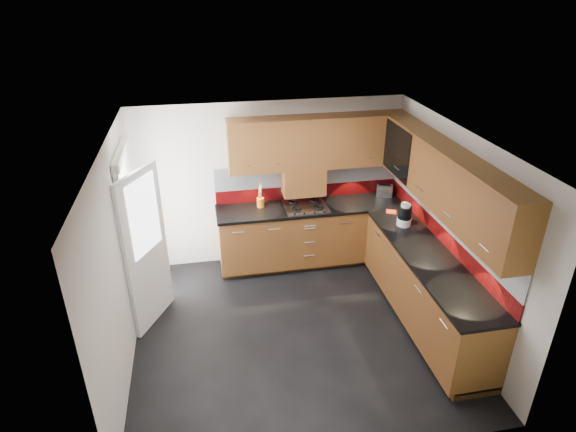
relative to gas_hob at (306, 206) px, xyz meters
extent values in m
cube|color=black|center=(-0.45, -1.47, -0.97)|extent=(4.00, 3.80, 0.02)
cube|color=white|center=(-0.45, -1.47, 1.49)|extent=(4.00, 3.80, 0.10)
cube|color=beige|center=(-0.45, 0.37, 0.24)|extent=(4.00, 0.08, 2.64)
cube|color=beige|center=(-0.45, -3.31, 0.24)|extent=(4.00, 0.08, 2.64)
cube|color=beige|center=(-2.39, -1.47, 0.24)|extent=(0.08, 3.80, 2.64)
cube|color=beige|center=(1.49, -1.47, 0.24)|extent=(0.08, 3.80, 2.64)
cube|color=brown|center=(0.10, 0.03, -0.48)|extent=(2.70, 0.60, 0.95)
cube|color=#5E3316|center=(1.15, -1.57, -0.48)|extent=(0.60, 2.60, 0.95)
cube|color=#3C2810|center=(0.10, 0.06, -0.91)|extent=(2.70, 0.54, 0.10)
cube|color=#3C2810|center=(1.18, -1.57, -0.91)|extent=(0.54, 2.60, 0.10)
cube|color=black|center=(0.09, 0.02, -0.04)|extent=(2.72, 0.62, 0.04)
cube|color=black|center=(1.14, -1.59, -0.04)|extent=(0.62, 2.60, 0.04)
cube|color=maroon|center=(0.10, 0.32, 0.08)|extent=(2.70, 0.02, 0.20)
cube|color=silver|center=(0.10, 0.32, 0.35)|extent=(2.70, 0.02, 0.34)
cube|color=maroon|center=(1.44, -1.27, 0.08)|extent=(0.02, 3.20, 0.20)
cube|color=silver|center=(1.44, -1.27, 0.35)|extent=(0.02, 3.20, 0.34)
cube|color=brown|center=(0.20, 0.17, 0.88)|extent=(2.50, 0.33, 0.72)
cube|color=#5E3316|center=(1.28, -1.43, 0.88)|extent=(0.33, 2.87, 0.72)
cube|color=silver|center=(0.05, -0.01, 0.67)|extent=(1.80, 0.01, 0.16)
cube|color=silver|center=(1.11, -1.47, 0.67)|extent=(0.01, 2.00, 0.16)
cube|color=brown|center=(0.00, 0.17, 0.32)|extent=(0.60, 0.33, 0.40)
cube|color=black|center=(1.11, -0.40, 0.88)|extent=(0.01, 0.80, 0.66)
cube|color=#FFD18C|center=(1.42, -0.40, 0.88)|extent=(0.01, 0.76, 0.64)
cube|color=black|center=(1.28, -0.40, 0.90)|extent=(0.29, 0.76, 0.01)
cylinder|color=black|center=(1.28, -0.65, 1.00)|extent=(0.07, 0.07, 0.16)
cylinder|color=black|center=(1.28, -0.50, 1.00)|extent=(0.07, 0.07, 0.16)
cylinder|color=white|center=(1.28, -0.35, 1.00)|extent=(0.07, 0.07, 0.16)
cylinder|color=black|center=(1.28, -0.20, 1.00)|extent=(0.07, 0.07, 0.16)
cube|color=white|center=(-2.31, -0.57, 0.06)|extent=(0.06, 0.95, 2.04)
cube|color=white|center=(-2.13, -0.92, 0.04)|extent=(0.42, 0.73, 1.98)
cube|color=white|center=(-2.10, -0.92, 0.49)|extent=(0.28, 0.50, 0.90)
cube|color=silver|center=(0.00, 0.01, -0.01)|extent=(0.61, 0.52, 0.02)
torus|color=black|center=(-0.16, -0.11, 0.02)|extent=(0.14, 0.14, 0.02)
torus|color=black|center=(0.16, -0.11, 0.02)|extent=(0.14, 0.14, 0.02)
torus|color=black|center=(-0.16, 0.14, 0.02)|extent=(0.14, 0.14, 0.02)
torus|color=black|center=(0.16, 0.14, 0.02)|extent=(0.14, 0.14, 0.02)
cube|color=black|center=(0.00, -0.24, 0.00)|extent=(0.46, 0.04, 0.02)
cylinder|color=orange|center=(-0.63, 0.13, 0.05)|extent=(0.11, 0.11, 0.13)
cylinder|color=olive|center=(-0.62, 0.15, 0.22)|extent=(0.05, 0.02, 0.27)
cylinder|color=olive|center=(-0.62, 0.15, 0.21)|extent=(0.04, 0.04, 0.25)
cylinder|color=olive|center=(-0.63, 0.15, 0.23)|extent=(0.06, 0.02, 0.29)
cylinder|color=olive|center=(-0.61, 0.14, 0.20)|extent=(0.03, 0.04, 0.23)
cylinder|color=olive|center=(-0.64, 0.15, 0.21)|extent=(0.04, 0.04, 0.26)
cube|color=silver|center=(1.24, 0.17, 0.07)|extent=(0.27, 0.22, 0.16)
cube|color=black|center=(1.24, 0.17, 0.15)|extent=(0.17, 0.08, 0.01)
cube|color=black|center=(1.24, 0.21, 0.15)|extent=(0.17, 0.08, 0.01)
cylinder|color=white|center=(1.15, -0.78, 0.04)|extent=(0.19, 0.19, 0.10)
cylinder|color=black|center=(1.15, -0.78, 0.17)|extent=(0.17, 0.17, 0.16)
cylinder|color=white|center=(1.15, -0.78, 0.27)|extent=(0.12, 0.12, 0.04)
cylinder|color=white|center=(1.22, -0.66, 0.10)|extent=(0.15, 0.15, 0.23)
cube|color=#FA411B|center=(1.13, -0.39, -0.01)|extent=(0.17, 0.16, 0.01)
camera|label=1|loc=(-1.40, -6.02, 2.94)|focal=30.00mm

